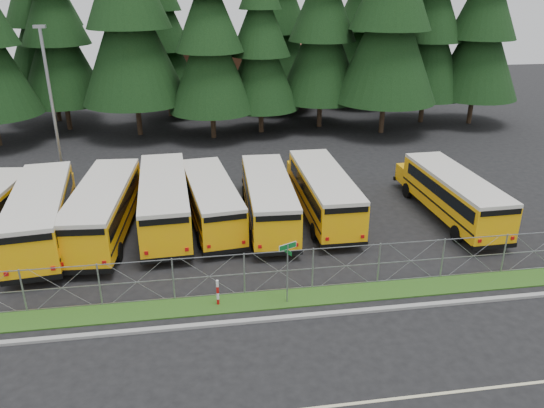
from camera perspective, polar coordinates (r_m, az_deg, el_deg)
The scene contains 27 objects.
ground at distance 24.36m, azimuth -0.83°, elevation -8.19°, with size 120.00×120.00×0.00m, color black.
curb at distance 21.76m, azimuth 0.32°, elevation -12.23°, with size 50.00×0.25×0.12m, color gray.
grass_verge at distance 22.92m, azimuth -0.24°, elevation -10.30°, with size 50.00×1.40×0.06m, color #204012.
chainlink_fence at distance 22.99m, azimuth -0.50°, elevation -7.33°, with size 44.00×0.10×2.00m, color gray, non-canonical shape.
brick_building at distance 62.04m, azimuth -0.44°, elevation 14.07°, with size 22.00×10.00×6.00m, color brown.
bus_1 at distance 29.68m, azimuth -23.44°, elevation -1.11°, with size 2.60×11.03×2.89m, color #FFB108, non-canonical shape.
bus_2 at distance 29.32m, azimuth -17.49°, elevation -0.56°, with size 2.56×10.86×2.85m, color #FFB108, non-canonical shape.
bus_3 at distance 29.53m, azimuth -11.48°, elevation 0.24°, with size 2.56×10.84×2.84m, color #FFB108, non-canonical shape.
bus_4 at distance 29.51m, azimuth -6.62°, elevation 0.29°, with size 2.34×9.90×2.59m, color #FFB108, non-canonical shape.
bus_5 at distance 29.40m, azimuth -0.45°, elevation 0.47°, with size 2.43×10.30×2.70m, color #FFB108, non-canonical shape.
bus_6 at distance 30.34m, azimuth 5.42°, elevation 1.13°, with size 2.47×10.45×2.74m, color #FFB108, non-canonical shape.
bus_east at distance 31.61m, azimuth 18.67°, elevation 0.84°, with size 2.41×10.23×2.68m, color #FFB108, non-canonical shape.
street_sign at distance 21.76m, azimuth 1.68°, elevation -6.09°, with size 0.77×0.51×2.81m.
striped_bollard at distance 22.44m, azimuth -5.86°, elevation -9.49°, with size 0.11×0.11×1.20m, color #B20C0C.
light_standard at distance 36.50m, azimuth -22.60°, elevation 10.02°, with size 0.70×0.35×10.14m.
conifer_2 at distance 51.01m, azimuth -22.24°, elevation 16.50°, with size 7.49×7.49×16.55m, color black, non-canonical shape.
conifer_3 at distance 47.02m, azimuth -15.17°, elevation 18.98°, with size 8.98×8.98×19.86m, color black, non-canonical shape.
conifer_4 at distance 45.05m, azimuth -6.73°, elevation 16.95°, with size 7.22×7.22×15.98m, color black, non-canonical shape.
conifer_5 at distance 46.69m, azimuth -1.25°, elevation 16.53°, with size 6.66×6.66×14.74m, color black, non-canonical shape.
conifer_6 at distance 48.66m, azimuth 5.44°, elevation 18.04°, with size 7.69×7.69×17.00m, color black, non-canonical shape.
conifer_7 at distance 47.31m, azimuth 12.61°, elevation 18.99°, with size 8.81×8.81×19.48m, color black, non-canonical shape.
conifer_8 at distance 52.23m, azimuth 16.66°, elevation 17.29°, with size 7.46×7.46×16.51m, color black, non-canonical shape.
conifer_9 at distance 53.13m, azimuth 21.69°, elevation 17.08°, with size 7.74×7.74×17.11m, color black, non-canonical shape.
conifer_10 at distance 54.62m, azimuth -23.42°, elevation 18.16°, with size 8.76×8.76×19.38m, color black, non-canonical shape.
conifer_11 at distance 53.72m, azimuth -11.39°, elevation 16.64°, with size 6.40×6.40×14.15m, color black, non-canonical shape.
conifer_12 at distance 55.03m, azimuth 0.74°, elevation 18.81°, with size 7.78×7.78×17.22m, color black, non-canonical shape.
conifer_13 at distance 58.39m, azimuth 9.87°, elevation 18.77°, with size 7.82×7.82×17.29m, color black, non-canonical shape.
Camera 1 is at (-2.80, -20.66, 12.60)m, focal length 35.00 mm.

